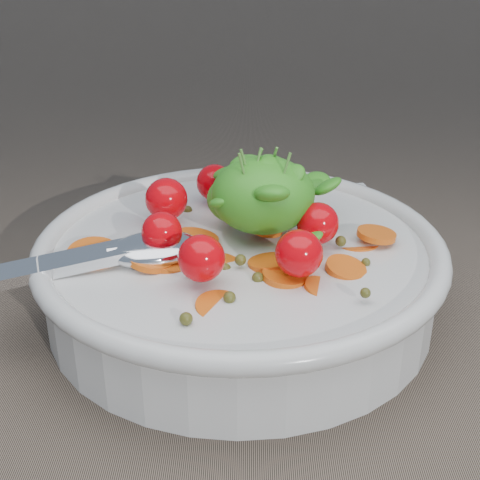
{
  "coord_description": "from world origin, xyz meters",
  "views": [
    {
      "loc": [
        0.03,
        -0.43,
        0.29
      ],
      "look_at": [
        0.02,
        0.02,
        0.06
      ],
      "focal_mm": 50.0,
      "sensor_mm": 36.0,
      "label": 1
    }
  ],
  "objects": [
    {
      "name": "napkin",
      "position": [
        0.08,
        0.18,
        0.0
      ],
      "size": [
        0.2,
        0.18,
        0.01
      ],
      "primitive_type": "cube",
      "rotation": [
        0.0,
        0.0,
        0.17
      ],
      "color": "white",
      "rests_on": "ground"
    },
    {
      "name": "bowl",
      "position": [
        0.02,
        0.02,
        0.04
      ],
      "size": [
        0.33,
        0.31,
        0.13
      ],
      "color": "silver",
      "rests_on": "ground"
    },
    {
      "name": "ground",
      "position": [
        0.0,
        0.0,
        0.0
      ],
      "size": [
        6.0,
        6.0,
        0.0
      ],
      "primitive_type": "plane",
      "color": "#726151",
      "rests_on": "ground"
    }
  ]
}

